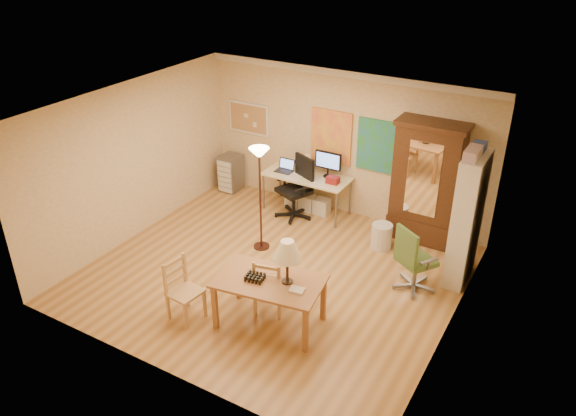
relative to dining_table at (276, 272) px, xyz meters
The scene contains 16 objects.
floor 1.49m from the dining_table, 123.47° to the left, with size 5.50×5.50×0.00m, color #9E6D38.
crown_molding 3.97m from the dining_table, 100.94° to the left, with size 5.50×0.08×0.12m, color white.
corkboard 4.47m from the dining_table, 127.98° to the left, with size 0.90×0.04×0.62m, color tan.
art_panel_left 3.66m from the dining_table, 104.81° to the left, with size 0.80×0.04×1.00m, color yellow.
art_panel_right 3.54m from the dining_table, 90.37° to the left, with size 0.75×0.04×0.95m, color teal.
dining_table is the anchor object (origin of this frame).
ladder_chair_back 0.52m from the dining_table, 139.02° to the left, with size 0.49×0.48×0.89m.
ladder_chair_left 1.36m from the dining_table, 156.42° to the right, with size 0.45×0.47×0.91m.
torchiere_lamp 2.12m from the dining_table, 128.29° to the left, with size 0.33×0.33×1.81m.
computer_desk 3.42m from the dining_table, 110.68° to the left, with size 1.63×0.71×1.23m.
office_chair_black 3.20m from the dining_table, 114.58° to the left, with size 0.71×0.71×1.16m.
office_chair_green 2.27m from the dining_table, 52.07° to the left, with size 0.67×0.67×1.07m.
drawer_cart 4.42m from the dining_table, 133.32° to the left, with size 0.37×0.45×0.75m.
armoire 3.40m from the dining_table, 73.28° to the left, with size 1.16×0.55×2.13m.
bookshelf 3.03m from the dining_table, 51.76° to the left, with size 0.31×0.82×2.05m.
wastebin 2.73m from the dining_table, 79.06° to the left, with size 0.35×0.35×0.44m, color silver.
Camera 1 is at (3.90, -6.27, 5.05)m, focal length 35.00 mm.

